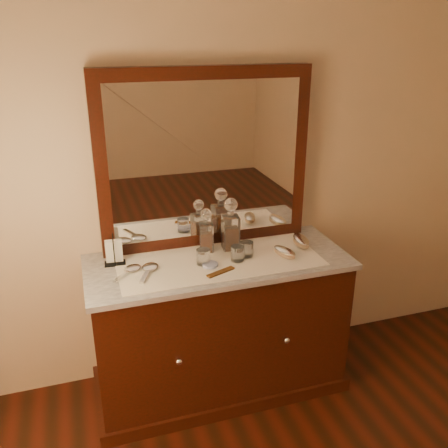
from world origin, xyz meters
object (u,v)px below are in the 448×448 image
Objects in this scene: pin_dish at (210,265)px; brush_far at (301,241)px; comb at (221,272)px; brush_near at (285,252)px; hand_mirror_outer at (131,270)px; decanter_right at (231,229)px; hand_mirror_inner at (149,269)px; mirror_frame at (205,160)px; decanter_left at (206,235)px; dresser_cabinet at (219,327)px; napkin_rack at (114,253)px.

pin_dish is 0.59m from brush_far.
comb is (0.03, -0.09, -0.00)m from pin_dish.
hand_mirror_outer is (-0.84, 0.07, -0.01)m from brush_near.
pin_dish is 0.27× the size of decanter_right.
brush_near is 0.76× the size of hand_mirror_inner.
comb is at bearing -70.59° from pin_dish.
decanter_right is at bearing -51.21° from mirror_frame.
decanter_left is 0.47m from hand_mirror_outer.
mirror_frame is at bearing 77.81° from pin_dish.
decanter_right is at bearing 46.41° from dresser_cabinet.
napkin_rack is 0.65× the size of decanter_left.
decanter_right reaches higher than brush_far.
napkin_rack is at bearing 167.61° from dresser_cabinet.
napkin_rack is 0.74× the size of hand_mirror_inner.
hand_mirror_outer is at bearing -178.08° from brush_far.
brush_near is (0.26, -0.18, -0.10)m from decanter_right.
mirror_frame is 0.73m from brush_far.
dresser_cabinet is 7.66× the size of brush_far.
napkin_rack is 0.65m from decanter_right.
mirror_frame reaches higher than brush_far.
brush_near is 0.75m from hand_mirror_inner.
brush_far is at bearing -2.65° from comb.
brush_near is at bearing -41.13° from mirror_frame.
hand_mirror_outer is at bearing 175.04° from brush_near.
hand_mirror_inner is at bearing 171.03° from pin_dish.
hand_mirror_inner is (0.16, -0.14, -0.05)m from napkin_rack.
hand_mirror_outer is at bearing 138.56° from comb.
decanter_left is at bearing 174.53° from decanter_right.
hand_mirror_inner is at bearing 136.35° from comb.
hand_mirror_outer is 0.84× the size of hand_mirror_inner.
napkin_rack is (-0.48, 0.19, 0.06)m from pin_dish.
dresser_cabinet is 0.97m from mirror_frame.
pin_dish is at bearing -8.97° from hand_mirror_inner.
dresser_cabinet is 8.44× the size of napkin_rack.
brush_near is (0.36, -0.32, -0.47)m from mirror_frame.
mirror_frame is at bearing 74.48° from decanter_left.
brush_far is at bearing 3.29° from hand_mirror_inner.
brush_far is at bearing -22.18° from mirror_frame.
hand_mirror_inner is at bearing -165.30° from decanter_right.
mirror_frame is 6.40× the size of hand_mirror_outer.
pin_dish is 0.43m from brush_near.
dresser_cabinet is at bearing -75.20° from decanter_left.
dresser_cabinet is 0.58m from decanter_right.
mirror_frame is 5.38× the size of hand_mirror_inner.
comb is (-0.04, -0.16, 0.45)m from dresser_cabinet.
pin_dish is at bearing -9.44° from hand_mirror_outer.
hand_mirror_outer is (0.07, -0.12, -0.05)m from napkin_rack.
mirror_frame reaches higher than pin_dish.
mirror_frame is 0.71m from napkin_rack.
comb reaches higher than dresser_cabinet.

